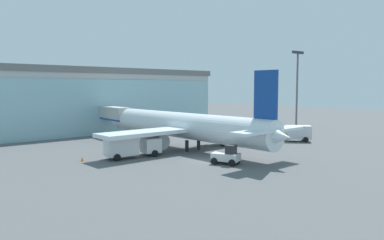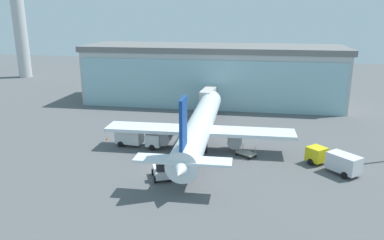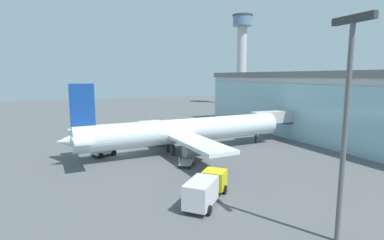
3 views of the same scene
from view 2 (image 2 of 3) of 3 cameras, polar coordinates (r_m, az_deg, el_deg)
ground at (r=49.92m, az=-4.50°, el=-7.51°), size 240.00×240.00×0.00m
terminal_building at (r=85.89m, az=3.13°, el=7.00°), size 58.32×19.22×12.91m
jet_bridge at (r=75.99m, az=2.82°, el=4.03°), size 2.50×11.43×5.50m
control_tower at (r=131.27m, az=-25.15°, el=16.07°), size 8.46×8.46×37.23m
airplane at (r=56.44m, az=1.23°, el=-0.94°), size 28.20×37.43×11.05m
catering_truck at (r=58.20m, az=-8.31°, el=-2.60°), size 7.46×3.00×2.65m
fuel_truck at (r=52.26m, az=20.89°, el=-5.72°), size 6.78×6.66×2.65m
baggage_cart at (r=54.42m, az=8.22°, el=-5.02°), size 3.22×2.84×1.50m
pushback_tug at (r=46.97m, az=-4.68°, el=-7.78°), size 3.24×3.67×2.30m
safety_cone_nose at (r=50.75m, az=-0.23°, el=-6.71°), size 0.36×0.36×0.55m
safety_cone_wingtip at (r=62.23m, az=-12.81°, el=-2.77°), size 0.36×0.36×0.55m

